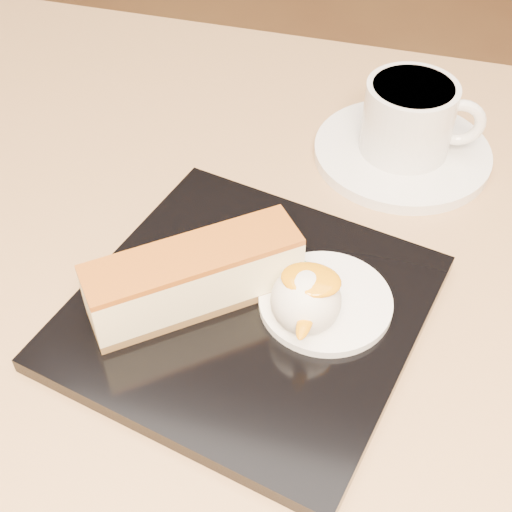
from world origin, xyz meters
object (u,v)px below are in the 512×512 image
(cheesecake, at_px, (194,277))
(coffee_cup, at_px, (411,117))
(saucer, at_px, (402,153))
(table, at_px, (210,439))
(ice_cream_scoop, at_px, (306,300))
(dessert_plate, at_px, (248,311))

(cheesecake, distance_m, coffee_cup, 0.24)
(saucer, xyz_separation_m, coffee_cup, (0.00, 0.00, 0.04))
(cheesecake, xyz_separation_m, saucer, (0.11, 0.21, -0.03))
(table, xyz_separation_m, cheesecake, (-0.00, 0.01, 0.19))
(saucer, relative_size, coffee_cup, 1.50)
(saucer, bearing_deg, table, -116.17)
(coffee_cup, bearing_deg, table, -123.21)
(table, relative_size, coffee_cup, 7.99)
(cheesecake, xyz_separation_m, ice_cream_scoop, (0.08, 0.00, 0.00))
(dessert_plate, distance_m, saucer, 0.22)
(ice_cream_scoop, bearing_deg, saucer, 80.02)
(cheesecake, relative_size, ice_cream_scoop, 2.94)
(dessert_plate, xyz_separation_m, ice_cream_scoop, (0.04, -0.00, 0.03))
(dessert_plate, xyz_separation_m, cheesecake, (-0.04, -0.00, 0.03))
(cheesecake, relative_size, saucer, 0.89)
(cheesecake, height_order, saucer, cheesecake)
(dessert_plate, height_order, cheesecake, cheesecake)
(cheesecake, bearing_deg, saucer, 22.36)
(dessert_plate, relative_size, ice_cream_scoop, 4.83)
(table, height_order, saucer, saucer)
(ice_cream_scoop, xyz_separation_m, coffee_cup, (0.04, 0.21, 0.01))
(cheesecake, bearing_deg, table, -100.68)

